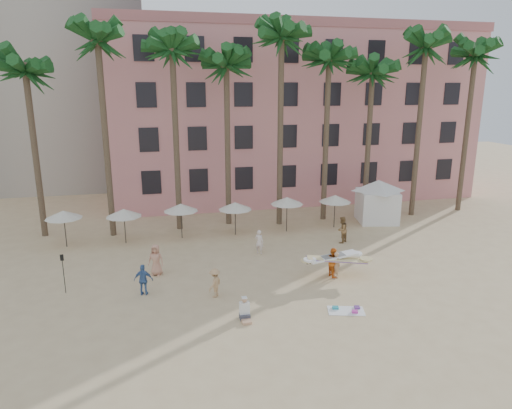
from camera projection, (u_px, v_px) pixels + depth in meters
The scene contains 11 objects.
ground at pixel (300, 310), 22.94m from camera, with size 120.00×120.00×0.00m, color #D1B789.
pink_hotel at pixel (287, 115), 46.96m from camera, with size 35.00×14.00×16.00m, color #DA8884.
palm_row at pixel (247, 57), 33.93m from camera, with size 44.40×5.40×16.30m.
umbrella_row at pixel (208, 206), 33.48m from camera, with size 22.50×2.70×2.73m.
cabana at pixel (378, 197), 37.39m from camera, with size 5.32×5.32×3.50m.
beach_towel at pixel (347, 310), 22.81m from camera, with size 2.00×1.44×0.14m.
carrier_yellow at pixel (337, 262), 26.61m from camera, with size 3.57×1.32×1.56m.
carrier_white at pixel (333, 261), 26.77m from camera, with size 3.10×1.08×1.74m.
beachgoers at pixel (239, 255), 27.86m from camera, with size 14.88×7.77×1.92m.
paddle at pixel (63, 269), 24.42m from camera, with size 0.18×0.04×2.23m.
seated_man at pixel (245, 312), 21.90m from camera, with size 0.49×0.86×1.11m.
Camera 1 is at (-6.85, -19.83, 10.90)m, focal length 32.00 mm.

